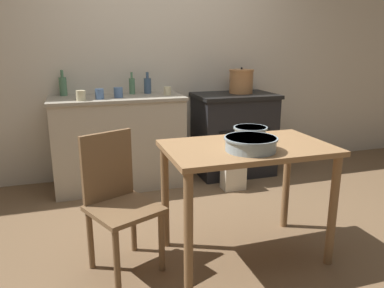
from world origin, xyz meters
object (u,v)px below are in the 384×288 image
Objects in this scene: stove at (233,134)px; cup_center_right at (81,95)px; mixing_bowl_large at (251,143)px; flour_sack at (233,174)px; bottle_left at (132,86)px; cup_center_left at (167,91)px; bottle_mid_left at (148,85)px; cup_center at (118,92)px; bottle_far_left at (63,86)px; mixing_bowl_small at (250,132)px; cup_mid_right at (100,94)px; stock_pot at (241,81)px; chair at (118,199)px; work_table at (247,164)px.

stove is 1.72m from cup_center_right.
flour_sack is at bearing 69.87° from mixing_bowl_large.
flour_sack is 1.43× the size of bottle_left.
flour_sack is 3.68× the size of cup_center_left.
bottle_left is at bearing 102.71° from mixing_bowl_large.
bottle_mid_left reaches higher than cup_center.
bottle_far_left is 1.15× the size of bottle_mid_left.
bottle_left is at bearing 109.37° from mixing_bowl_small.
bottle_far_left is 2.60× the size of cup_mid_right.
stock_pot is 2.88× the size of cup_center.
chair is 1.67m from flour_sack.
bottle_mid_left is 0.76m from cup_center_right.
cup_mid_right reaches higher than stove.
bottle_far_left is 1.05m from cup_center_left.
stock_pot is (0.72, 1.67, 0.37)m from work_table.
bottle_mid_left is at bearing 104.02° from mixing_bowl_small.
cup_center is (-1.07, 0.39, 0.82)m from flour_sack.
cup_mid_right is at bearing -48.18° from bottle_far_left.
flour_sack is at bearing -20.17° from cup_center.
cup_center_right is (-0.15, 1.32, 0.50)m from chair.
cup_center reaches higher than flour_sack.
cup_center_right is at bearing 130.23° from mixing_bowl_small.
mixing_bowl_small is 1.58m from cup_center.
stock_pot is at bearing -6.25° from bottle_mid_left.
stove is 1.77m from work_table.
cup_center reaches higher than cup_center_right.
cup_center_right is at bearing -173.62° from stove.
bottle_mid_left is 2.26× the size of cup_mid_right.
stock_pot is 0.85× the size of mixing_bowl_large.
flour_sack is 1.29m from bottle_mid_left.
stock_pot is at bearing 66.56° from work_table.
bottle_far_left is at bearing 174.53° from bottle_mid_left.
bottle_left reaches higher than cup_center_left.
cup_mid_right reaches higher than flour_sack.
mixing_bowl_small is 2.40× the size of cup_mid_right.
cup_center is (0.51, -0.31, -0.05)m from bottle_far_left.
bottle_mid_left is at bearing 0.45° from bottle_left.
cup_center is (-0.33, -0.23, -0.04)m from bottle_mid_left.
mixing_bowl_small is at bearing -108.39° from flour_sack.
stock_pot is 1.88m from bottle_far_left.
stock_pot is (0.29, 0.51, 0.88)m from flour_sack.
bottle_left reaches higher than chair.
stock_pot is at bearing 4.76° from cup_center.
cup_center_right is at bearing 168.33° from flour_sack.
bottle_mid_left is at bearing 34.03° from cup_center.
mixing_bowl_small is (-0.62, -1.50, -0.20)m from stock_pot.
mixing_bowl_large is at bearing -113.07° from stock_pot.
bottle_mid_left is at bearing 139.92° from flour_sack.
chair is at bearing -115.90° from cup_center_left.
flour_sack is 1.40m from cup_center.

